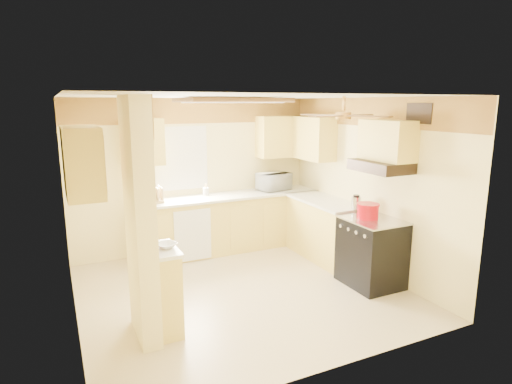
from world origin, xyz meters
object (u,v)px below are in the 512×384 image
kettle (356,203)px  bowl (166,245)px  stove (371,252)px  microwave (274,181)px  dutch_oven (368,211)px

kettle → bowl: bearing=-170.6°
stove → kettle: (0.08, 0.47, 0.58)m
bowl → stove: bearing=0.2°
microwave → dutch_oven: 2.13m
microwave → kettle: microwave is taller
microwave → bowl: 3.28m
bowl → microwave: bearing=42.0°
stove → kettle: bearing=80.3°
dutch_oven → kettle: 0.40m
microwave → dutch_oven: size_ratio=1.78×
dutch_oven → kettle: (0.11, 0.39, 0.02)m
microwave → stove: bearing=90.1°
stove → kettle: 0.74m
bowl → kettle: (2.85, 0.47, 0.07)m
microwave → dutch_oven: bearing=89.5°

